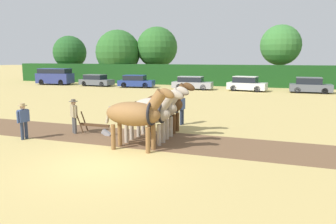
{
  "coord_description": "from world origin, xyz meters",
  "views": [
    {
      "loc": [
        5.56,
        -9.27,
        3.58
      ],
      "look_at": [
        0.76,
        4.8,
        1.1
      ],
      "focal_mm": 35.0,
      "sensor_mm": 36.0,
      "label": 1
    }
  ],
  "objects_px": {
    "tree_center_left": "(157,47)",
    "parked_car_left": "(96,80)",
    "tree_left": "(118,52)",
    "tree_center": "(281,45)",
    "farmer_onlooker_left": "(23,119)",
    "parked_car_center_right": "(246,84)",
    "tree_far_left": "(70,52)",
    "parked_van": "(55,76)",
    "farmer_at_plow": "(74,114)",
    "parked_car_center": "(192,83)",
    "parked_car_right": "(310,85)",
    "parked_car_center_left": "(136,81)",
    "farmer_beside_team": "(182,107)",
    "draft_horse_lead_left": "(136,114)",
    "draft_horse_lead_right": "(147,113)",
    "plow": "(97,128)",
    "draft_horse_trail_right": "(166,104)",
    "draft_horse_trail_left": "(157,108)"
  },
  "relations": [
    {
      "from": "farmer_at_plow",
      "to": "parked_car_center_left",
      "type": "relative_size",
      "value": 0.37
    },
    {
      "from": "parked_car_right",
      "to": "parked_car_center_right",
      "type": "bearing_deg",
      "value": -177.35
    },
    {
      "from": "plow",
      "to": "draft_horse_lead_left",
      "type": "bearing_deg",
      "value": -31.01
    },
    {
      "from": "farmer_onlooker_left",
      "to": "draft_horse_trail_left",
      "type": "bearing_deg",
      "value": 33.77
    },
    {
      "from": "tree_far_left",
      "to": "farmer_beside_team",
      "type": "xyz_separation_m",
      "value": [
        26.55,
        -27.7,
        -3.39
      ]
    },
    {
      "from": "draft_horse_trail_right",
      "to": "parked_car_center_right",
      "type": "xyz_separation_m",
      "value": [
        1.78,
        21.33,
        -0.63
      ]
    },
    {
      "from": "tree_far_left",
      "to": "farmer_at_plow",
      "type": "bearing_deg",
      "value": -54.57
    },
    {
      "from": "parked_car_center",
      "to": "farmer_beside_team",
      "type": "bearing_deg",
      "value": -77.81
    },
    {
      "from": "parked_car_center_left",
      "to": "draft_horse_lead_right",
      "type": "bearing_deg",
      "value": -72.44
    },
    {
      "from": "plow",
      "to": "parked_car_right",
      "type": "relative_size",
      "value": 0.43
    },
    {
      "from": "parked_van",
      "to": "farmer_onlooker_left",
      "type": "bearing_deg",
      "value": -59.48
    },
    {
      "from": "farmer_beside_team",
      "to": "draft_horse_trail_left",
      "type": "bearing_deg",
      "value": -90.12
    },
    {
      "from": "parked_car_left",
      "to": "parked_car_center",
      "type": "height_order",
      "value": "parked_car_center"
    },
    {
      "from": "tree_left",
      "to": "draft_horse_trail_right",
      "type": "height_order",
      "value": "tree_left"
    },
    {
      "from": "farmer_beside_team",
      "to": "parked_van",
      "type": "bearing_deg",
      "value": 145.0
    },
    {
      "from": "tree_left",
      "to": "tree_center",
      "type": "relative_size",
      "value": 0.99
    },
    {
      "from": "farmer_beside_team",
      "to": "parked_car_center_right",
      "type": "bearing_deg",
      "value": 90.77
    },
    {
      "from": "parked_van",
      "to": "parked_car_left",
      "type": "distance_m",
      "value": 6.37
    },
    {
      "from": "draft_horse_lead_right",
      "to": "parked_car_left",
      "type": "xyz_separation_m",
      "value": [
        -16.87,
        23.87,
        -0.58
      ]
    },
    {
      "from": "tree_far_left",
      "to": "farmer_onlooker_left",
      "type": "bearing_deg",
      "value": -57.73
    },
    {
      "from": "tree_center_left",
      "to": "farmer_at_plow",
      "type": "height_order",
      "value": "tree_center_left"
    },
    {
      "from": "tree_center_left",
      "to": "draft_horse_trail_right",
      "type": "xyz_separation_m",
      "value": [
        12.19,
        -31.07,
        -3.66
      ]
    },
    {
      "from": "draft_horse_lead_left",
      "to": "farmer_onlooker_left",
      "type": "distance_m",
      "value": 5.4
    },
    {
      "from": "draft_horse_trail_right",
      "to": "parked_van",
      "type": "distance_m",
      "value": 31.86
    },
    {
      "from": "farmer_at_plow",
      "to": "parked_car_left",
      "type": "xyz_separation_m",
      "value": [
        -12.9,
        23.36,
        -0.25
      ]
    },
    {
      "from": "plow",
      "to": "parked_car_left",
      "type": "relative_size",
      "value": 0.41
    },
    {
      "from": "parked_van",
      "to": "tree_center",
      "type": "bearing_deg",
      "value": 11.72
    },
    {
      "from": "tree_far_left",
      "to": "parked_car_right",
      "type": "relative_size",
      "value": 1.7
    },
    {
      "from": "farmer_onlooker_left",
      "to": "parked_van",
      "type": "height_order",
      "value": "parked_van"
    },
    {
      "from": "parked_car_center",
      "to": "parked_car_left",
      "type": "bearing_deg",
      "value": 177.03
    },
    {
      "from": "parked_car_left",
      "to": "parked_car_center_left",
      "type": "xyz_separation_m",
      "value": [
        5.59,
        -0.18,
        0.02
      ]
    },
    {
      "from": "draft_horse_trail_right",
      "to": "parked_van",
      "type": "bearing_deg",
      "value": 137.74
    },
    {
      "from": "tree_center",
      "to": "farmer_onlooker_left",
      "type": "distance_m",
      "value": 35.41
    },
    {
      "from": "farmer_at_plow",
      "to": "parked_car_center",
      "type": "relative_size",
      "value": 0.36
    },
    {
      "from": "farmer_beside_team",
      "to": "tree_left",
      "type": "bearing_deg",
      "value": 128.48
    },
    {
      "from": "tree_far_left",
      "to": "parked_van",
      "type": "xyz_separation_m",
      "value": [
        3.03,
        -7.81,
        -3.25
      ]
    },
    {
      "from": "tree_left",
      "to": "draft_horse_lead_left",
      "type": "relative_size",
      "value": 2.54
    },
    {
      "from": "draft_horse_trail_right",
      "to": "parked_car_center_right",
      "type": "bearing_deg",
      "value": 86.11
    },
    {
      "from": "parked_van",
      "to": "parked_car_center_right",
      "type": "height_order",
      "value": "parked_van"
    },
    {
      "from": "tree_far_left",
      "to": "farmer_beside_team",
      "type": "bearing_deg",
      "value": -46.21
    },
    {
      "from": "tree_left",
      "to": "parked_car_center_left",
      "type": "distance_m",
      "value": 10.53
    },
    {
      "from": "tree_far_left",
      "to": "parked_car_center",
      "type": "xyz_separation_m",
      "value": [
        22.03,
        -8.4,
        -3.64
      ]
    },
    {
      "from": "farmer_onlooker_left",
      "to": "parked_car_center_right",
      "type": "height_order",
      "value": "farmer_onlooker_left"
    },
    {
      "from": "draft_horse_trail_left",
      "to": "draft_horse_lead_right",
      "type": "bearing_deg",
      "value": -89.56
    },
    {
      "from": "draft_horse_trail_right",
      "to": "parked_car_center",
      "type": "relative_size",
      "value": 0.6
    },
    {
      "from": "tree_far_left",
      "to": "parked_car_right",
      "type": "distance_m",
      "value": 35.48
    },
    {
      "from": "tree_center_left",
      "to": "parked_car_left",
      "type": "relative_size",
      "value": 1.88
    },
    {
      "from": "tree_center_left",
      "to": "parked_van",
      "type": "relative_size",
      "value": 1.68
    },
    {
      "from": "farmer_at_plow",
      "to": "draft_horse_trail_left",
      "type": "bearing_deg",
      "value": -43.95
    },
    {
      "from": "farmer_onlooker_left",
      "to": "parked_car_center_right",
      "type": "xyz_separation_m",
      "value": [
        7.2,
        24.77,
        -0.17
      ]
    }
  ]
}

